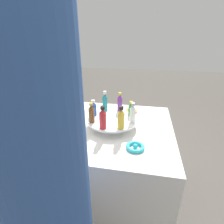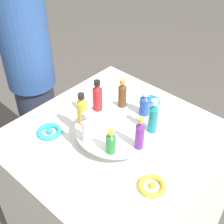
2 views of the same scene
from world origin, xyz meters
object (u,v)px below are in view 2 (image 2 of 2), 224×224
at_px(bottle_gold, 82,110).
at_px(person_figure, 28,62).
at_px(display_stand, 117,130).
at_px(bottle_green, 111,142).
at_px(ribbon_bow_teal, 50,132).
at_px(ribbon_bow_gold, 152,186).
at_px(bottle_teal, 153,117).
at_px(ribbon_bow_blue, 150,101).
at_px(bottle_red, 97,97).
at_px(bottle_brown, 122,94).
at_px(bottle_purple, 140,134).
at_px(bottle_blue, 145,104).
at_px(bottle_clear, 86,128).

relative_size(bottle_gold, person_figure, 0.09).
distance_m(display_stand, person_figure, 0.71).
bearing_deg(display_stand, person_figure, 174.17).
relative_size(bottle_green, ribbon_bow_teal, 0.98).
height_order(bottle_gold, ribbon_bow_gold, bottle_gold).
distance_m(display_stand, bottle_gold, 0.17).
distance_m(bottle_gold, bottle_teal, 0.29).
bearing_deg(bottle_gold, bottle_green, -12.60).
bearing_deg(ribbon_bow_teal, bottle_gold, 42.58).
bearing_deg(ribbon_bow_blue, ribbon_bow_gold, -52.46).
relative_size(bottle_red, bottle_teal, 0.95).
distance_m(display_stand, bottle_brown, 0.17).
bearing_deg(bottle_purple, bottle_gold, -170.10).
distance_m(bottle_green, ribbon_bow_teal, 0.32).
relative_size(bottle_brown, bottle_purple, 0.95).
distance_m(bottle_red, bottle_blue, 0.20).
distance_m(bottle_red, person_figure, 0.57).
height_order(display_stand, person_figure, person_figure).
bearing_deg(ribbon_bow_gold, bottle_blue, 133.27).
xyz_separation_m(bottle_clear, bottle_blue, (0.06, 0.28, -0.01)).
bearing_deg(ribbon_bow_blue, bottle_red, -111.82).
bearing_deg(bottle_clear, ribbon_bow_blue, 90.89).
distance_m(bottle_blue, ribbon_bow_blue, 0.19).
height_order(display_stand, ribbon_bow_gold, display_stand).
relative_size(bottle_teal, ribbon_bow_blue, 1.67).
relative_size(bottle_brown, ribbon_bow_blue, 1.48).
bearing_deg(ribbon_bow_blue, bottle_teal, -52.78).
bearing_deg(bottle_red, bottle_brown, 54.90).
relative_size(bottle_green, bottle_blue, 0.93).
height_order(display_stand, bottle_blue, bottle_blue).
height_order(bottle_gold, bottle_blue, bottle_gold).
relative_size(bottle_purple, bottle_blue, 1.27).
height_order(display_stand, ribbon_bow_teal, display_stand).
distance_m(bottle_green, person_figure, 0.81).
distance_m(ribbon_bow_blue, person_figure, 0.70).
bearing_deg(bottle_green, bottle_blue, 99.90).
xyz_separation_m(bottle_brown, bottle_blue, (0.11, 0.02, -0.01)).
bearing_deg(ribbon_bow_gold, bottle_clear, -174.31).
distance_m(bottle_red, bottle_gold, 0.11).
xyz_separation_m(bottle_clear, ribbon_bow_teal, (-0.20, -0.04, -0.11)).
bearing_deg(ribbon_bow_gold, ribbon_bow_teal, -172.46).
bearing_deg(bottle_gold, display_stand, 32.40).
distance_m(display_stand, bottle_clear, 0.17).
bearing_deg(bottle_purple, bottle_red, 167.40).
height_order(bottle_brown, bottle_clear, same).
distance_m(bottle_blue, ribbon_bow_teal, 0.42).
distance_m(display_stand, ribbon_bow_gold, 0.29).
xyz_separation_m(bottle_brown, bottle_clear, (0.05, -0.26, 0.00)).
relative_size(display_stand, bottle_red, 2.37).
distance_m(display_stand, bottle_teal, 0.17).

